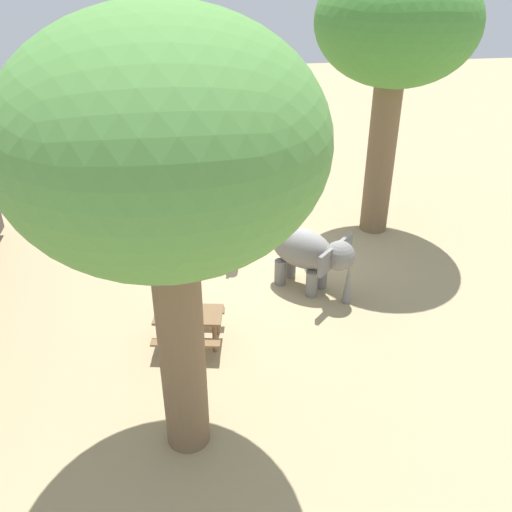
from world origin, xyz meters
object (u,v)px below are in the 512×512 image
wooden_bench (271,220)px  shade_tree_main (165,147)px  elephant (310,253)px  person_handler (233,235)px  picnic_table_near (189,321)px  picnic_table_far (154,202)px  shade_tree_secondary (396,29)px

wooden_bench → shade_tree_main: bearing=97.8°
elephant → person_handler: bearing=-175.0°
person_handler → picnic_table_near: 3.58m
picnic_table_near → picnic_table_far: (6.70, 0.87, 0.00)m
shade_tree_main → picnic_table_far: 10.77m
shade_tree_main → shade_tree_secondary: bearing=-38.3°
shade_tree_secondary → picnic_table_far: size_ratio=3.71×
picnic_table_near → picnic_table_far: bearing=107.6°
shade_tree_secondary → wooden_bench: size_ratio=5.49×
person_handler → picnic_table_far: bearing=162.0°
shade_tree_secondary → picnic_table_near: bearing=129.6°
shade_tree_secondary → wooden_bench: shade_tree_secondary is taller
picnic_table_near → shade_tree_main: bearing=-82.9°
person_handler → elephant: bearing=-0.6°
wooden_bench → picnic_table_near: size_ratio=0.82×
person_handler → shade_tree_secondary: 7.04m
picnic_table_far → shade_tree_main: bearing=51.6°
elephant → person_handler: size_ratio=1.38×
person_handler → wooden_bench: (1.75, -1.36, -0.48)m
elephant → shade_tree_main: shade_tree_main is taller
wooden_bench → picnic_table_near: wooden_bench is taller
picnic_table_far → wooden_bench: bearing=112.5°
shade_tree_main → wooden_bench: size_ratio=5.19×
person_handler → shade_tree_secondary: bearing=58.6°
person_handler → wooden_bench: 2.27m
elephant → shade_tree_main: size_ratio=0.30×
picnic_table_near → elephant: bearing=39.8°
shade_tree_main → picnic_table_near: 5.71m
shade_tree_secondary → picnic_table_far: shade_tree_secondary is taller
shade_tree_main → picnic_table_far: bearing=4.3°
shade_tree_main → picnic_table_near: (2.84, -0.15, -4.95)m
shade_tree_main → person_handler: bearing=-13.9°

